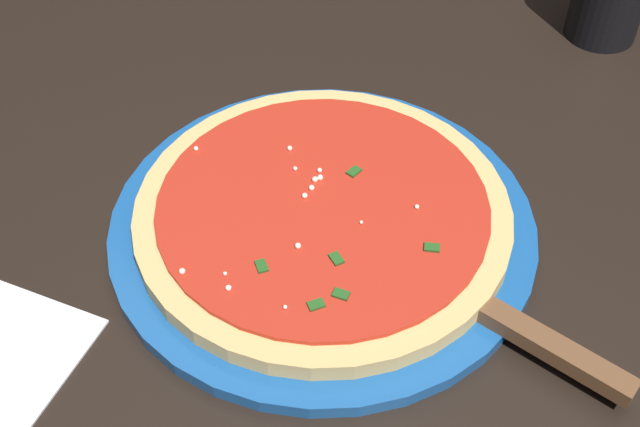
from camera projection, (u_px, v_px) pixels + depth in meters
restaurant_table at (326, 317)px, 0.79m from camera, size 0.84×0.93×0.73m
serving_plate at (320, 225)px, 0.67m from camera, size 0.35×0.35×0.01m
pizza at (320, 212)px, 0.66m from camera, size 0.31×0.31×0.02m
pizza_server at (498, 318)px, 0.59m from camera, size 0.13×0.22×0.01m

